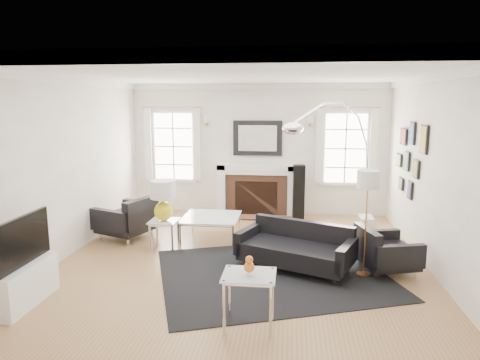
# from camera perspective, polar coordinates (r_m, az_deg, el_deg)

# --- Properties ---
(floor) EXTENTS (6.00, 6.00, 0.00)m
(floor) POSITION_cam_1_polar(r_m,az_deg,el_deg) (6.67, 0.22, -10.80)
(floor) COLOR olive
(floor) RESTS_ON ground
(back_wall) EXTENTS (5.50, 0.04, 2.80)m
(back_wall) POSITION_cam_1_polar(r_m,az_deg,el_deg) (9.26, 2.37, 4.08)
(back_wall) COLOR white
(back_wall) RESTS_ON floor
(front_wall) EXTENTS (5.50, 0.04, 2.80)m
(front_wall) POSITION_cam_1_polar(r_m,az_deg,el_deg) (3.41, -5.63, -6.79)
(front_wall) COLOR white
(front_wall) RESTS_ON floor
(left_wall) EXTENTS (0.04, 6.00, 2.80)m
(left_wall) POSITION_cam_1_polar(r_m,az_deg,el_deg) (7.16, -22.22, 1.49)
(left_wall) COLOR white
(left_wall) RESTS_ON floor
(right_wall) EXTENTS (0.04, 6.00, 2.80)m
(right_wall) POSITION_cam_1_polar(r_m,az_deg,el_deg) (6.58, 24.75, 0.61)
(right_wall) COLOR white
(right_wall) RESTS_ON floor
(ceiling) EXTENTS (5.50, 6.00, 0.02)m
(ceiling) POSITION_cam_1_polar(r_m,az_deg,el_deg) (6.24, 0.24, 13.97)
(ceiling) COLOR white
(ceiling) RESTS_ON back_wall
(crown_molding) EXTENTS (5.50, 6.00, 0.12)m
(crown_molding) POSITION_cam_1_polar(r_m,az_deg,el_deg) (6.23, 0.24, 13.42)
(crown_molding) COLOR white
(crown_molding) RESTS_ON back_wall
(fireplace) EXTENTS (1.70, 0.69, 1.11)m
(fireplace) POSITION_cam_1_polar(r_m,az_deg,el_deg) (9.19, 2.23, -1.38)
(fireplace) COLOR white
(fireplace) RESTS_ON floor
(mantel_mirror) EXTENTS (1.05, 0.07, 0.75)m
(mantel_mirror) POSITION_cam_1_polar(r_m,az_deg,el_deg) (9.19, 2.36, 5.60)
(mantel_mirror) COLOR black
(mantel_mirror) RESTS_ON back_wall
(window_left) EXTENTS (1.24, 0.15, 1.62)m
(window_left) POSITION_cam_1_polar(r_m,az_deg,el_deg) (9.53, -8.85, 4.50)
(window_left) COLOR white
(window_left) RESTS_ON back_wall
(window_right) EXTENTS (1.24, 0.15, 1.62)m
(window_right) POSITION_cam_1_polar(r_m,az_deg,el_deg) (9.25, 13.89, 4.14)
(window_right) COLOR white
(window_right) RESTS_ON back_wall
(gallery_wall) EXTENTS (0.04, 1.73, 1.29)m
(gallery_wall) POSITION_cam_1_polar(r_m,az_deg,el_deg) (7.79, 21.72, 3.17)
(gallery_wall) COLOR black
(gallery_wall) RESTS_ON right_wall
(tv_unit) EXTENTS (0.35, 1.00, 1.09)m
(tv_unit) POSITION_cam_1_polar(r_m,az_deg,el_deg) (5.86, -26.96, -11.58)
(tv_unit) COLOR white
(tv_unit) RESTS_ON floor
(area_rug) EXTENTS (3.78, 3.47, 0.01)m
(area_rug) POSITION_cam_1_polar(r_m,az_deg,el_deg) (6.24, 4.34, -12.29)
(area_rug) COLOR black
(area_rug) RESTS_ON floor
(sofa) EXTENTS (1.81, 1.32, 0.54)m
(sofa) POSITION_cam_1_polar(r_m,az_deg,el_deg) (6.39, 7.53, -9.03)
(sofa) COLOR black
(sofa) RESTS_ON floor
(armchair_left) EXTENTS (1.09, 1.15, 0.62)m
(armchair_left) POSITION_cam_1_polar(r_m,az_deg,el_deg) (7.92, -14.63, -5.08)
(armchair_left) COLOR black
(armchair_left) RESTS_ON floor
(armchair_right) EXTENTS (0.90, 0.96, 0.54)m
(armchair_right) POSITION_cam_1_polar(r_m,az_deg,el_deg) (6.51, 18.63, -9.07)
(armchair_right) COLOR black
(armchair_right) RESTS_ON floor
(coffee_table) EXTENTS (0.97, 0.97, 0.43)m
(coffee_table) POSITION_cam_1_polar(r_m,az_deg,el_deg) (7.55, -3.87, -5.09)
(coffee_table) COLOR silver
(coffee_table) RESTS_ON floor
(side_table_left) EXTENTS (0.45, 0.45, 0.50)m
(side_table_left) POSITION_cam_1_polar(r_m,az_deg,el_deg) (7.17, -10.09, -6.12)
(side_table_left) COLOR silver
(side_table_left) RESTS_ON floor
(nesting_table) EXTENTS (0.56, 0.47, 0.62)m
(nesting_table) POSITION_cam_1_polar(r_m,az_deg,el_deg) (4.66, 1.22, -13.82)
(nesting_table) COLOR silver
(nesting_table) RESTS_ON floor
(gourd_lamp) EXTENTS (0.42, 0.42, 0.67)m
(gourd_lamp) POSITION_cam_1_polar(r_m,az_deg,el_deg) (7.05, -10.21, -2.32)
(gourd_lamp) COLOR yellow
(gourd_lamp) RESTS_ON side_table_left
(orange_vase) EXTENTS (0.11, 0.11, 0.18)m
(orange_vase) POSITION_cam_1_polar(r_m,az_deg,el_deg) (4.58, 1.24, -11.27)
(orange_vase) COLOR orange
(orange_vase) RESTS_ON nesting_table
(arc_floor_lamp) EXTENTS (1.77, 1.64, 2.51)m
(arc_floor_lamp) POSITION_cam_1_polar(r_m,az_deg,el_deg) (7.78, 12.32, 2.36)
(arc_floor_lamp) COLOR silver
(arc_floor_lamp) RESTS_ON floor
(stick_floor_lamp) EXTENTS (0.30, 0.30, 1.50)m
(stick_floor_lamp) POSITION_cam_1_polar(r_m,az_deg,el_deg) (6.05, 16.70, -0.65)
(stick_floor_lamp) COLOR #BF7C42
(stick_floor_lamp) RESTS_ON floor
(speaker_tower) EXTENTS (0.25, 0.25, 1.15)m
(speaker_tower) POSITION_cam_1_polar(r_m,az_deg,el_deg) (8.88, 7.83, -1.68)
(speaker_tower) COLOR black
(speaker_tower) RESTS_ON floor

